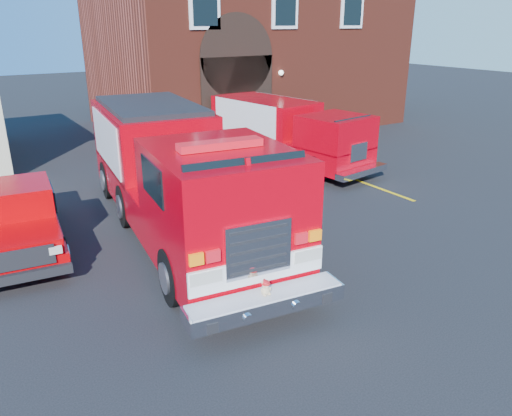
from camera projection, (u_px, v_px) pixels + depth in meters
ground at (232, 241)px, 13.15m from camera, size 100.00×100.00×0.00m
parking_stripe_near at (380, 189)px, 17.21m from camera, size 0.12×3.00×0.01m
parking_stripe_mid at (324, 168)px, 19.58m from camera, size 0.12×3.00×0.01m
parking_stripe_far at (281, 153)px, 21.95m from camera, size 0.12×3.00×0.01m
fire_station at (246, 44)px, 27.22m from camera, size 15.20×10.20×8.45m
fire_engine at (177, 174)px, 13.11m from camera, size 4.12×10.66×3.20m
pickup_truck at (16, 217)px, 12.50m from camera, size 2.48×5.54×1.76m
secondary_truck at (286, 131)px, 19.88m from camera, size 3.37×7.80×2.45m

